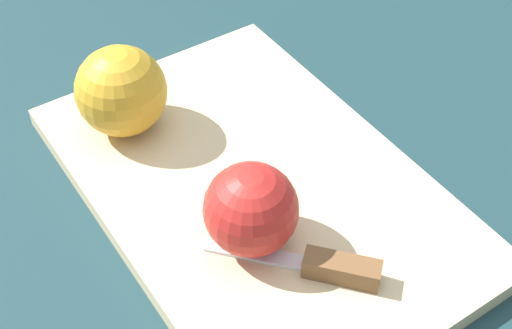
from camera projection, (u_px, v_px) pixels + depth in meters
ground_plane at (256, 195)px, 0.62m from camera, size 4.00×4.00×0.00m
cutting_board at (256, 188)px, 0.61m from camera, size 0.40×0.26×0.02m
apple_half_left at (121, 91)px, 0.63m from camera, size 0.08×0.08×0.08m
apple_half_right at (251, 209)px, 0.54m from camera, size 0.07×0.07×0.07m
knife at (333, 265)px, 0.54m from camera, size 0.11×0.11×0.02m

